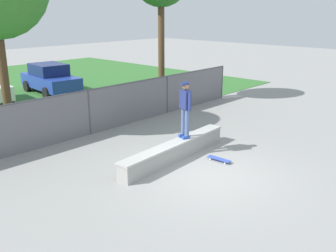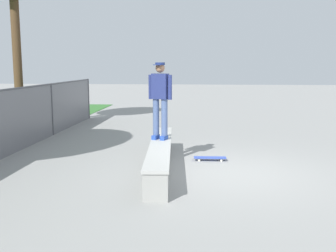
% 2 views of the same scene
% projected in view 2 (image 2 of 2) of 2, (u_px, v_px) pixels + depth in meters
% --- Properties ---
extents(ground_plane, '(80.00, 80.00, 0.00)m').
position_uv_depth(ground_plane, '(230.00, 173.00, 8.74)').
color(ground_plane, gray).
extents(concrete_ledge, '(4.80, 0.81, 0.57)m').
position_uv_depth(concrete_ledge, '(160.00, 156.00, 9.15)').
color(concrete_ledge, '#999993').
rests_on(concrete_ledge, ground).
extents(skateboarder, '(0.37, 0.58, 1.84)m').
position_uv_depth(skateboarder, '(160.00, 97.00, 9.49)').
color(skateboarder, '#2647A5').
rests_on(skateboarder, concrete_ledge).
extents(skateboard, '(0.23, 0.81, 0.09)m').
position_uv_depth(skateboard, '(210.00, 158.00, 9.87)').
color(skateboard, '#334CB2').
rests_on(skateboard, ground).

